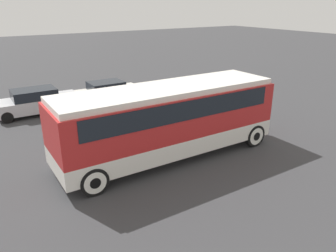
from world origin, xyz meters
name	(u,v)px	position (x,y,z in m)	size (l,w,h in m)	color
ground_plane	(168,156)	(0.00, 0.00, 0.00)	(120.00, 120.00, 0.00)	#38383A
tour_bus	(170,115)	(0.10, 0.00, 1.81)	(9.31, 2.70, 3.01)	silver
parked_car_near	(38,101)	(-3.34, 8.85, 0.73)	(4.54, 1.89, 1.47)	#BCBCC1
parked_car_mid	(108,91)	(1.08, 8.98, 0.66)	(4.12, 1.87, 1.33)	silver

